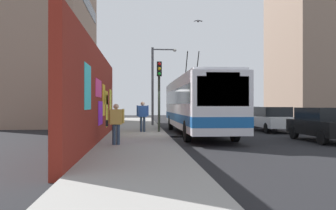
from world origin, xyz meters
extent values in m
plane|color=black|center=(0.00, 0.00, 0.00)|extent=(80.00, 80.00, 0.00)
cube|color=gray|center=(0.00, 1.60, 0.07)|extent=(48.00, 3.20, 0.15)
cube|color=maroon|center=(-3.80, 3.35, 2.03)|extent=(14.39, 0.30, 4.05)
cube|color=#33D8E5|center=(-7.31, 3.19, 2.28)|extent=(1.38, 0.02, 1.48)
cube|color=#8C19D8|center=(-3.58, 3.19, 1.35)|extent=(1.58, 0.02, 1.02)
cube|color=yellow|center=(-2.13, 3.19, 1.93)|extent=(1.13, 0.02, 1.49)
cube|color=yellow|center=(1.78, 3.19, 1.73)|extent=(1.28, 0.02, 1.78)
cube|color=yellow|center=(-0.92, 3.19, 2.08)|extent=(1.89, 0.02, 0.69)
cube|color=yellow|center=(-0.53, 3.19, 1.40)|extent=(0.94, 0.02, 1.67)
cube|color=#F2338C|center=(-4.25, 3.19, 2.39)|extent=(2.01, 0.02, 0.73)
cube|color=gray|center=(12.33, 9.20, 10.93)|extent=(13.48, 6.24, 21.86)
cube|color=black|center=(12.33, 6.06, 4.40)|extent=(11.46, 0.04, 1.10)
cube|color=black|center=(12.33, 6.06, 7.60)|extent=(11.46, 0.04, 1.10)
cube|color=black|center=(12.33, 6.06, 10.80)|extent=(11.46, 0.04, 1.10)
cube|color=gray|center=(17.31, -17.00, 8.22)|extent=(10.04, 6.30, 16.43)
cube|color=black|center=(17.31, -20.17, 4.40)|extent=(8.53, 0.04, 1.10)
cube|color=black|center=(17.31, -20.17, 7.60)|extent=(8.53, 0.04, 1.10)
cube|color=black|center=(17.31, -20.17, 10.80)|extent=(8.53, 0.04, 1.10)
cube|color=silver|center=(0.92, -1.80, 1.78)|extent=(12.40, 2.48, 2.66)
cube|color=silver|center=(0.92, -1.80, 3.17)|extent=(11.91, 2.28, 0.12)
cube|color=#1959A5|center=(0.92, -1.80, 1.00)|extent=(12.42, 2.50, 0.44)
cube|color=black|center=(-5.26, -1.80, 2.25)|extent=(0.04, 2.11, 1.20)
cube|color=black|center=(0.92, -1.80, 2.18)|extent=(11.41, 2.51, 0.85)
cube|color=orange|center=(-5.25, -1.80, 2.86)|extent=(0.06, 1.36, 0.28)
cylinder|color=black|center=(2.78, -2.15, 4.01)|extent=(1.43, 0.06, 2.00)
cylinder|color=black|center=(2.78, -1.45, 4.01)|extent=(1.43, 0.06, 2.00)
cylinder|color=black|center=(-3.05, -2.92, 0.50)|extent=(1.00, 0.28, 1.00)
cylinder|color=black|center=(-3.05, -0.68, 0.50)|extent=(1.00, 0.28, 1.00)
cylinder|color=black|center=(4.89, -2.92, 0.50)|extent=(1.00, 0.28, 1.00)
cylinder|color=black|center=(4.89, -0.68, 0.50)|extent=(1.00, 0.28, 1.00)
cube|color=black|center=(-3.40, -7.00, 0.65)|extent=(4.06, 1.74, 0.66)
cube|color=black|center=(-3.32, -7.00, 1.28)|extent=(2.44, 1.57, 0.60)
cylinder|color=black|center=(-4.74, -6.23, 0.32)|extent=(0.64, 0.22, 0.64)
cylinder|color=black|center=(-2.06, -7.77, 0.32)|extent=(0.64, 0.22, 0.64)
cylinder|color=black|center=(-2.06, -6.23, 0.32)|extent=(0.64, 0.22, 0.64)
cube|color=white|center=(2.78, -7.00, 0.65)|extent=(4.54, 1.92, 0.66)
cube|color=black|center=(2.87, -7.00, 1.28)|extent=(2.73, 1.73, 0.60)
cylinder|color=black|center=(1.28, -7.86, 0.32)|extent=(0.64, 0.22, 0.64)
cylinder|color=black|center=(1.28, -6.14, 0.32)|extent=(0.64, 0.22, 0.64)
cylinder|color=black|center=(4.28, -7.86, 0.32)|extent=(0.64, 0.22, 0.64)
cylinder|color=black|center=(4.28, -6.14, 0.32)|extent=(0.64, 0.22, 0.64)
cube|color=navy|center=(8.63, -7.00, 0.65)|extent=(4.80, 1.85, 0.66)
cube|color=black|center=(8.72, -7.00, 1.28)|extent=(2.88, 1.67, 0.60)
cylinder|color=black|center=(7.04, -7.83, 0.32)|extent=(0.64, 0.22, 0.64)
cylinder|color=black|center=(7.04, -6.17, 0.32)|extent=(0.64, 0.22, 0.64)
cylinder|color=black|center=(10.21, -7.83, 0.32)|extent=(0.64, 0.22, 0.64)
cylinder|color=black|center=(10.21, -6.17, 0.32)|extent=(0.64, 0.22, 0.64)
cube|color=#38383D|center=(14.82, -7.00, 0.65)|extent=(4.60, 1.81, 0.66)
cube|color=black|center=(14.91, -7.00, 1.28)|extent=(2.76, 1.63, 0.60)
cylinder|color=black|center=(13.30, -7.81, 0.32)|extent=(0.64, 0.22, 0.64)
cylinder|color=black|center=(13.30, -6.19, 0.32)|extent=(0.64, 0.22, 0.64)
cylinder|color=black|center=(16.33, -7.81, 0.32)|extent=(0.64, 0.22, 0.64)
cylinder|color=black|center=(16.33, -6.19, 0.32)|extent=(0.64, 0.22, 0.64)
cylinder|color=#2D3F59|center=(-5.12, 2.34, 0.54)|extent=(0.14, 0.14, 0.79)
cylinder|color=#2D3F59|center=(-5.12, 2.50, 0.54)|extent=(0.14, 0.14, 0.79)
cube|color=gold|center=(-5.12, 2.42, 1.23)|extent=(0.22, 0.46, 0.59)
cylinder|color=gold|center=(-5.12, 2.14, 1.26)|extent=(0.09, 0.09, 0.56)
cylinder|color=gold|center=(-5.12, 2.70, 1.26)|extent=(0.09, 0.09, 0.56)
sphere|color=tan|center=(-5.12, 2.42, 1.64)|extent=(0.21, 0.21, 0.21)
cube|color=black|center=(-5.12, 2.77, 0.99)|extent=(0.14, 0.10, 0.24)
cylinder|color=#2D3F59|center=(1.29, 1.22, 0.58)|extent=(0.14, 0.14, 0.87)
cylinder|color=#2D3F59|center=(1.29, 1.39, 0.58)|extent=(0.14, 0.14, 0.87)
cube|color=#264C99|center=(1.29, 1.31, 1.34)|extent=(0.22, 0.51, 0.65)
cylinder|color=#264C99|center=(1.29, 1.00, 1.37)|extent=(0.09, 0.09, 0.62)
cylinder|color=#264C99|center=(1.29, 1.61, 1.37)|extent=(0.09, 0.09, 0.62)
sphere|color=tan|center=(1.29, 1.31, 1.78)|extent=(0.23, 0.23, 0.23)
cylinder|color=#2D382D|center=(1.29, 0.35, 2.19)|extent=(0.14, 0.14, 4.08)
cube|color=black|center=(1.07, 0.35, 3.78)|extent=(0.20, 0.28, 0.84)
sphere|color=red|center=(0.96, 0.35, 4.06)|extent=(0.18, 0.18, 0.18)
sphere|color=yellow|center=(0.96, 0.35, 3.78)|extent=(0.18, 0.18, 0.18)
sphere|color=green|center=(0.96, 0.35, 3.50)|extent=(0.18, 0.18, 0.18)
cylinder|color=#4C4C51|center=(7.96, 0.45, 3.17)|extent=(0.18, 0.18, 6.04)
cylinder|color=#4C4C51|center=(7.96, -0.42, 6.04)|extent=(0.10, 1.74, 0.10)
ellipsoid|color=silver|center=(7.96, -1.29, 5.99)|extent=(0.44, 0.28, 0.20)
ellipsoid|color=gray|center=(3.45, -2.34, 7.18)|extent=(0.32, 0.14, 0.12)
cube|color=gray|center=(3.45, -2.48, 7.21)|extent=(0.20, 0.28, 0.08)
cube|color=gray|center=(3.45, -2.20, 7.21)|extent=(0.20, 0.28, 0.08)
cylinder|color=black|center=(-0.54, -0.60, 0.00)|extent=(1.26, 1.26, 0.00)
camera|label=1|loc=(-18.57, 1.56, 1.68)|focal=36.56mm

